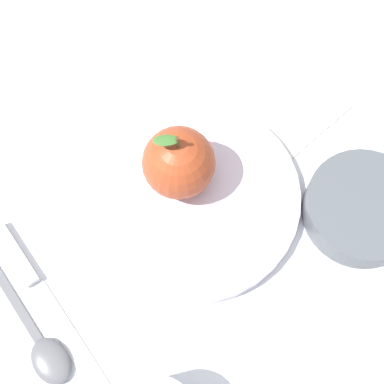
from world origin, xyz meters
name	(u,v)px	position (x,y,z in m)	size (l,w,h in m)	color
ground_plane	(169,206)	(0.00, 0.00, 0.00)	(2.40, 2.40, 0.00)	silver
dinner_plate	(192,196)	(-0.02, -0.01, 0.01)	(0.23, 0.23, 0.01)	silver
apple	(179,163)	(-0.01, -0.03, 0.05)	(0.07, 0.07, 0.09)	#9E3D1E
side_bowl	(363,207)	(-0.20, 0.01, 0.02)	(0.12, 0.12, 0.03)	#4C5156
knife	(38,289)	(0.13, 0.09, 0.00)	(0.13, 0.17, 0.01)	silver
spoon	(41,345)	(0.12, 0.15, 0.01)	(0.12, 0.15, 0.01)	#59595E
linen_napkin	(276,92)	(-0.12, -0.14, 0.00)	(0.10, 0.14, 0.00)	silver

